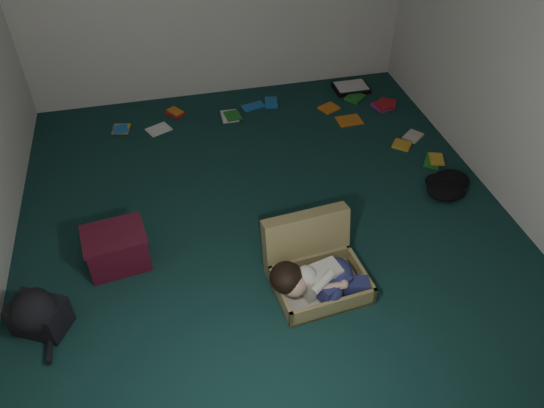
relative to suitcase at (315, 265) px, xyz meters
name	(u,v)px	position (x,y,z in m)	size (l,w,h in m)	color
floor	(268,224)	(-0.20, 0.64, -0.14)	(4.50, 4.50, 0.00)	#133633
wall_front	(412,385)	(-0.20, -1.61, 1.16)	(4.50, 4.50, 0.00)	silver
wall_right	(535,50)	(1.80, 0.64, 1.16)	(4.50, 4.50, 0.00)	silver
suitcase	(315,265)	(0.00, 0.00, 0.00)	(0.70, 0.69, 0.47)	#958752
person	(318,279)	(-0.03, -0.17, 0.04)	(0.71, 0.34, 0.29)	beige
maroon_bin	(117,249)	(-1.38, 0.49, 0.01)	(0.49, 0.41, 0.31)	#4F1020
backpack	(39,315)	(-1.90, 0.01, -0.01)	(0.43, 0.34, 0.26)	black
clothing_pile	(450,182)	(1.47, 0.73, -0.08)	(0.40, 0.32, 0.13)	black
paper_tray	(351,88)	(1.23, 2.59, -0.12)	(0.38, 0.29, 0.05)	black
book_scatter	(303,119)	(0.53, 2.11, -0.13)	(3.06, 1.66, 0.02)	gold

